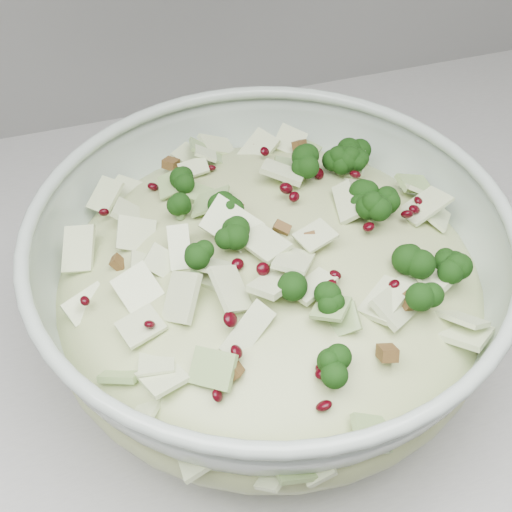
# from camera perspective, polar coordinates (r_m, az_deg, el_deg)

# --- Properties ---
(mixing_bowl) EXTENTS (0.40, 0.40, 0.15)m
(mixing_bowl) POSITION_cam_1_polar(r_m,az_deg,el_deg) (0.56, 1.07, -2.61)
(mixing_bowl) COLOR #ACBDB0
(mixing_bowl) RESTS_ON counter
(salad) EXTENTS (0.39, 0.39, 0.15)m
(salad) POSITION_cam_1_polar(r_m,az_deg,el_deg) (0.54, 1.10, -0.97)
(salad) COLOR #B6B97E
(salad) RESTS_ON mixing_bowl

